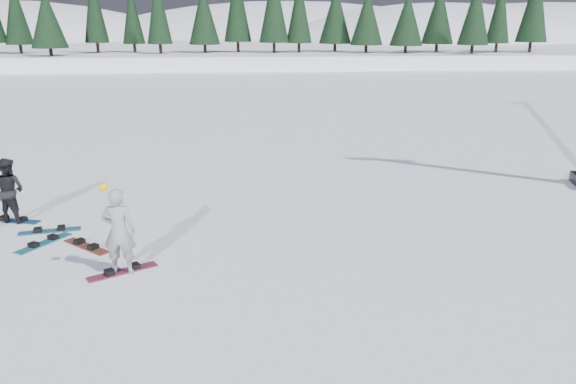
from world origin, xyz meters
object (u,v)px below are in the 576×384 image
at_px(snowboarder_woman, 119,231).
at_px(snowboard_loose_c, 50,231).
at_px(snowboard_loose_a, 44,243).
at_px(snowboard_loose_b, 86,246).
at_px(snowboarder_man, 9,190).

distance_m(snowboarder_woman, snowboard_loose_c, 3.64).
relative_size(snowboard_loose_a, snowboard_loose_b, 1.00).
distance_m(snowboarder_man, snowboard_loose_c, 1.74).
height_order(snowboarder_woman, snowboard_loose_b, snowboarder_woman).
height_order(snowboarder_woman, snowboard_loose_c, snowboarder_woman).
bearing_deg(snowboarder_woman, snowboarder_man, -40.70).
xyz_separation_m(snowboarder_man, snowboard_loose_a, (1.35, -1.72, -0.86)).
bearing_deg(snowboarder_man, snowboard_loose_c, 160.30).
xyz_separation_m(snowboarder_man, snowboard_loose_b, (2.43, -2.01, -0.86)).
xyz_separation_m(snowboard_loose_a, snowboard_loose_c, (-0.12, 0.82, 0.00)).
bearing_deg(snowboarder_woman, snowboard_loose_a, -35.16).
xyz_separation_m(snowboarder_woman, snowboard_loose_b, (-1.14, 1.51, -0.94)).
distance_m(snowboarder_man, snowboard_loose_a, 2.34).
bearing_deg(snowboarder_man, snowboarder_woman, 151.63).
distance_m(snowboarder_woman, snowboard_loose_a, 3.01).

